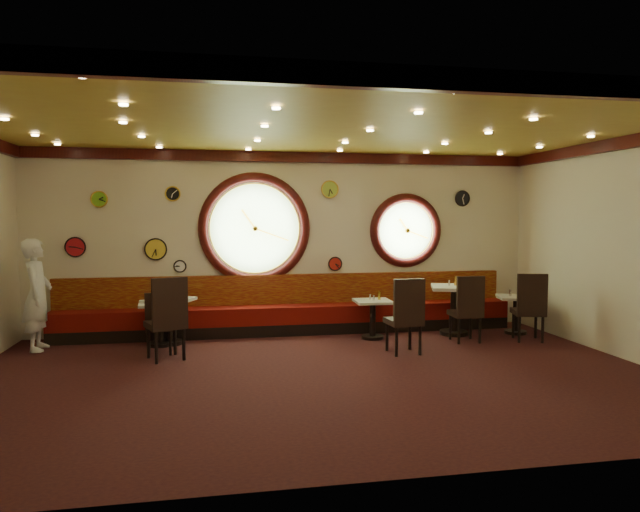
% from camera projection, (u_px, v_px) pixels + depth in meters
% --- Properties ---
extents(floor, '(9.00, 6.00, 0.00)m').
position_uv_depth(floor, '(319.00, 375.00, 7.40)').
color(floor, black).
rests_on(floor, ground).
extents(ceiling, '(9.00, 6.00, 0.02)m').
position_uv_depth(ceiling, '(319.00, 126.00, 7.18)').
color(ceiling, gold).
rests_on(ceiling, wall_back).
extents(wall_back, '(9.00, 0.02, 3.20)m').
position_uv_depth(wall_back, '(288.00, 242.00, 10.23)').
color(wall_back, beige).
rests_on(wall_back, floor).
extents(wall_front, '(9.00, 0.02, 3.20)m').
position_uv_depth(wall_front, '(390.00, 277.00, 4.35)').
color(wall_front, beige).
rests_on(wall_front, floor).
extents(wall_right, '(0.02, 6.00, 3.20)m').
position_uv_depth(wall_right, '(629.00, 249.00, 8.11)').
color(wall_right, beige).
rests_on(wall_right, floor).
extents(molding_back, '(9.00, 0.10, 0.18)m').
position_uv_depth(molding_back, '(288.00, 157.00, 10.08)').
color(molding_back, '#340A09').
rests_on(molding_back, wall_back).
extents(molding_front, '(9.00, 0.10, 0.18)m').
position_uv_depth(molding_front, '(389.00, 77.00, 4.29)').
color(molding_front, '#340A09').
rests_on(molding_front, wall_back).
extents(molding_right, '(0.10, 6.00, 0.18)m').
position_uv_depth(molding_right, '(630.00, 142.00, 8.00)').
color(molding_right, '#340A09').
rests_on(molding_right, wall_back).
extents(banquette_base, '(8.00, 0.55, 0.20)m').
position_uv_depth(banquette_base, '(291.00, 328.00, 10.06)').
color(banquette_base, black).
rests_on(banquette_base, floor).
extents(banquette_seat, '(8.00, 0.55, 0.30)m').
position_uv_depth(banquette_seat, '(291.00, 314.00, 10.04)').
color(banquette_seat, '#5B0A07').
rests_on(banquette_seat, banquette_base).
extents(banquette_back, '(8.00, 0.10, 0.55)m').
position_uv_depth(banquette_back, '(289.00, 290.00, 10.23)').
color(banquette_back, '#600807').
rests_on(banquette_back, wall_back).
extents(porthole_left_glass, '(1.66, 0.02, 1.66)m').
position_uv_depth(porthole_left_glass, '(255.00, 228.00, 10.10)').
color(porthole_left_glass, '#9FCE7B').
rests_on(porthole_left_glass, wall_back).
extents(porthole_left_frame, '(1.98, 0.18, 1.98)m').
position_uv_depth(porthole_left_frame, '(255.00, 228.00, 10.08)').
color(porthole_left_frame, '#340A09').
rests_on(porthole_left_frame, wall_back).
extents(porthole_left_ring, '(1.61, 0.03, 1.61)m').
position_uv_depth(porthole_left_ring, '(255.00, 228.00, 10.05)').
color(porthole_left_ring, gold).
rests_on(porthole_left_ring, wall_back).
extents(porthole_right_glass, '(1.10, 0.02, 1.10)m').
position_uv_depth(porthole_right_glass, '(405.00, 230.00, 10.61)').
color(porthole_right_glass, '#9FCE7B').
rests_on(porthole_right_glass, wall_back).
extents(porthole_right_frame, '(1.38, 0.18, 1.38)m').
position_uv_depth(porthole_right_frame, '(406.00, 231.00, 10.60)').
color(porthole_right_frame, '#340A09').
rests_on(porthole_right_frame, wall_back).
extents(porthole_right_ring, '(1.09, 0.03, 1.09)m').
position_uv_depth(porthole_right_ring, '(406.00, 231.00, 10.57)').
color(porthole_right_ring, gold).
rests_on(porthole_right_ring, wall_back).
extents(wall_clock_0, '(0.24, 0.03, 0.24)m').
position_uv_depth(wall_clock_0, '(173.00, 194.00, 9.76)').
color(wall_clock_0, black).
rests_on(wall_clock_0, wall_back).
extents(wall_clock_1, '(0.24, 0.03, 0.24)m').
position_uv_depth(wall_clock_1, '(335.00, 264.00, 10.37)').
color(wall_clock_1, red).
rests_on(wall_clock_1, wall_back).
extents(wall_clock_2, '(0.28, 0.03, 0.28)m').
position_uv_depth(wall_clock_2, '(462.00, 198.00, 10.74)').
color(wall_clock_2, black).
rests_on(wall_clock_2, wall_back).
extents(wall_clock_3, '(0.30, 0.03, 0.30)m').
position_uv_depth(wall_clock_3, '(330.00, 189.00, 10.26)').
color(wall_clock_3, '#A1BF3B').
rests_on(wall_clock_3, wall_back).
extents(wall_clock_4, '(0.32, 0.03, 0.32)m').
position_uv_depth(wall_clock_4, '(75.00, 247.00, 9.53)').
color(wall_clock_4, red).
rests_on(wall_clock_4, wall_back).
extents(wall_clock_5, '(0.26, 0.03, 0.26)m').
position_uv_depth(wall_clock_5, '(99.00, 199.00, 9.55)').
color(wall_clock_5, '#74C126').
rests_on(wall_clock_5, wall_back).
extents(wall_clock_6, '(0.36, 0.03, 0.36)m').
position_uv_depth(wall_clock_6, '(156.00, 249.00, 9.78)').
color(wall_clock_6, gold).
rests_on(wall_clock_6, wall_back).
extents(wall_clock_7, '(0.20, 0.03, 0.20)m').
position_uv_depth(wall_clock_7, '(180.00, 266.00, 9.87)').
color(wall_clock_7, white).
rests_on(wall_clock_7, wall_back).
extents(table_a, '(0.69, 0.69, 0.70)m').
position_uv_depth(table_a, '(160.00, 318.00, 9.08)').
color(table_a, black).
rests_on(table_a, floor).
extents(table_b, '(0.89, 0.89, 0.74)m').
position_uv_depth(table_b, '(169.00, 315.00, 9.18)').
color(table_b, black).
rests_on(table_b, floor).
extents(table_c, '(0.62, 0.62, 0.66)m').
position_uv_depth(table_c, '(373.00, 314.00, 9.61)').
color(table_c, black).
rests_on(table_c, floor).
extents(table_d, '(0.99, 0.99, 0.86)m').
position_uv_depth(table_d, '(454.00, 304.00, 9.93)').
color(table_d, black).
rests_on(table_d, floor).
extents(table_e, '(0.75, 0.75, 0.66)m').
position_uv_depth(table_e, '(516.00, 310.00, 10.02)').
color(table_e, black).
rests_on(table_e, floor).
extents(chair_a, '(0.43, 0.43, 0.58)m').
position_uv_depth(chair_a, '(159.00, 319.00, 8.46)').
color(chair_a, black).
rests_on(chair_a, floor).
extents(chair_b, '(0.66, 0.66, 0.75)m').
position_uv_depth(chair_b, '(168.00, 313.00, 8.11)').
color(chair_b, black).
rests_on(chair_b, floor).
extents(chair_c, '(0.51, 0.51, 0.71)m').
position_uv_depth(chair_c, '(406.00, 311.00, 8.48)').
color(chair_c, black).
rests_on(chair_c, floor).
extents(chair_d, '(0.47, 0.47, 0.68)m').
position_uv_depth(chair_d, '(468.00, 305.00, 9.28)').
color(chair_d, black).
rests_on(chair_d, floor).
extents(chair_e, '(0.58, 0.58, 0.70)m').
position_uv_depth(chair_e, '(530.00, 303.00, 9.35)').
color(chair_e, black).
rests_on(chair_e, floor).
extents(condiment_a_salt, '(0.03, 0.03, 0.10)m').
position_uv_depth(condiment_a_salt, '(156.00, 299.00, 9.09)').
color(condiment_a_salt, silver).
rests_on(condiment_a_salt, table_a).
extents(condiment_b_salt, '(0.04, 0.04, 0.11)m').
position_uv_depth(condiment_b_salt, '(167.00, 295.00, 9.22)').
color(condiment_b_salt, silver).
rests_on(condiment_b_salt, table_b).
extents(condiment_c_salt, '(0.03, 0.03, 0.09)m').
position_uv_depth(condiment_c_salt, '(370.00, 297.00, 9.67)').
color(condiment_c_salt, silver).
rests_on(condiment_c_salt, table_c).
extents(condiment_d_salt, '(0.03, 0.03, 0.10)m').
position_uv_depth(condiment_d_salt, '(449.00, 283.00, 9.95)').
color(condiment_d_salt, silver).
rests_on(condiment_d_salt, table_d).
extents(condiment_a_pepper, '(0.04, 0.04, 0.11)m').
position_uv_depth(condiment_a_pepper, '(161.00, 299.00, 9.06)').
color(condiment_a_pepper, silver).
rests_on(condiment_a_pepper, table_a).
extents(condiment_b_pepper, '(0.04, 0.04, 0.10)m').
position_uv_depth(condiment_b_pepper, '(171.00, 295.00, 9.16)').
color(condiment_b_pepper, silver).
rests_on(condiment_b_pepper, table_b).
extents(condiment_c_pepper, '(0.03, 0.03, 0.09)m').
position_uv_depth(condiment_c_pepper, '(374.00, 298.00, 9.53)').
color(condiment_c_pepper, silver).
rests_on(condiment_c_pepper, table_c).
extents(condiment_d_pepper, '(0.04, 0.04, 0.10)m').
position_uv_depth(condiment_d_pepper, '(458.00, 283.00, 9.95)').
color(condiment_d_pepper, silver).
rests_on(condiment_d_pepper, table_d).
extents(condiment_a_bottle, '(0.05, 0.05, 0.15)m').
position_uv_depth(condiment_a_bottle, '(164.00, 296.00, 9.20)').
color(condiment_a_bottle, gold).
rests_on(condiment_a_bottle, table_a).
extents(condiment_b_bottle, '(0.06, 0.06, 0.18)m').
position_uv_depth(condiment_b_bottle, '(178.00, 293.00, 9.22)').
color(condiment_b_bottle, gold).
rests_on(condiment_b_bottle, table_b).
extents(condiment_c_bottle, '(0.04, 0.04, 0.14)m').
position_uv_depth(condiment_c_bottle, '(379.00, 295.00, 9.64)').
color(condiment_c_bottle, gold).
rests_on(condiment_c_bottle, table_c).
extents(condiment_d_bottle, '(0.05, 0.05, 0.16)m').
position_uv_depth(condiment_d_bottle, '(456.00, 281.00, 9.98)').
color(condiment_d_bottle, '#C58A2E').
rests_on(condiment_d_bottle, table_d).
extents(condiment_e_salt, '(0.04, 0.04, 0.11)m').
position_uv_depth(condiment_e_salt, '(510.00, 293.00, 10.03)').
color(condiment_e_salt, silver).
rests_on(condiment_e_salt, table_e).
extents(condiment_e_pepper, '(0.04, 0.04, 0.10)m').
position_uv_depth(condiment_e_pepper, '(520.00, 293.00, 10.01)').
color(condiment_e_pepper, silver).
rests_on(condiment_e_pepper, table_e).
extents(condiment_e_bottle, '(0.05, 0.05, 0.15)m').
position_uv_depth(condiment_e_bottle, '(518.00, 291.00, 10.12)').
color(condiment_e_bottle, gold).
rests_on(condiment_e_bottle, table_e).
extents(waiter, '(0.45, 0.65, 1.72)m').
position_uv_depth(waiter, '(37.00, 295.00, 8.76)').
color(waiter, white).
rests_on(waiter, floor).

